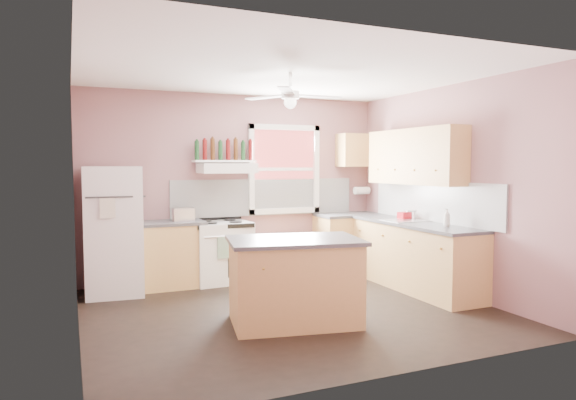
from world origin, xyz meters
name	(u,v)px	position (x,y,z in m)	size (l,w,h in m)	color
floor	(290,310)	(0.00, 0.00, 0.00)	(4.50, 4.50, 0.00)	black
ceiling	(290,72)	(0.00, 0.00, 2.70)	(4.50, 4.50, 0.00)	white
wall_back	(237,186)	(0.00, 2.02, 1.35)	(4.50, 0.05, 2.70)	#885D5E
wall_right	(450,189)	(2.27, 0.00, 1.35)	(0.05, 4.00, 2.70)	#885D5E
wall_left	(73,198)	(-2.27, 0.00, 1.35)	(0.05, 4.00, 2.70)	#885D5E
backsplash_back	(266,197)	(0.45, 1.99, 1.18)	(2.90, 0.03, 0.55)	white
backsplash_right	(432,201)	(2.23, 0.30, 1.18)	(0.03, 2.60, 0.55)	white
window_view	(284,169)	(0.75, 1.98, 1.60)	(1.00, 0.02, 1.20)	maroon
window_frame	(285,169)	(0.75, 1.96, 1.60)	(1.16, 0.07, 1.36)	white
refrigerator	(114,231)	(-1.79, 1.55, 0.82)	(0.70, 0.68, 1.65)	white
base_cabinet_left	(170,255)	(-1.06, 1.70, 0.43)	(0.90, 0.60, 0.86)	tan
counter_left	(169,223)	(-1.06, 1.70, 0.88)	(0.92, 0.62, 0.04)	#3E3E41
toaster	(183,215)	(-0.88, 1.66, 0.99)	(0.28, 0.16, 0.18)	silver
stove	(221,252)	(-0.34, 1.70, 0.43)	(0.80, 0.64, 0.86)	white
range_hood	(227,168)	(-0.23, 1.75, 1.62)	(0.78, 0.50, 0.14)	white
bottle_shelf	(224,161)	(-0.23, 1.87, 1.72)	(0.90, 0.26, 0.03)	white
cart	(284,258)	(0.65, 1.75, 0.27)	(0.53, 0.36, 0.53)	tan
base_cabinet_corner	(349,243)	(1.75, 1.70, 0.43)	(1.00, 0.60, 0.86)	tan
base_cabinet_right	(414,257)	(1.95, 0.30, 0.43)	(0.60, 2.20, 0.86)	tan
counter_corner	(349,215)	(1.75, 1.70, 0.88)	(1.02, 0.62, 0.04)	#3E3E41
counter_right	(414,224)	(1.94, 0.30, 0.88)	(0.62, 2.22, 0.04)	#3E3E41
sink	(405,221)	(1.94, 0.50, 0.90)	(0.55, 0.45, 0.03)	silver
faucet	(415,215)	(2.10, 0.50, 0.97)	(0.03, 0.03, 0.14)	silver
upper_cabinet_right	(415,157)	(2.08, 0.50, 1.78)	(0.33, 1.80, 0.76)	tan
upper_cabinet_corner	(357,150)	(1.95, 1.83, 1.90)	(0.60, 0.33, 0.52)	tan
paper_towel	(362,191)	(2.07, 1.86, 1.25)	(0.12, 0.12, 0.26)	white
island	(294,283)	(-0.15, -0.45, 0.43)	(1.29, 0.82, 0.86)	tan
island_top	(294,240)	(-0.15, -0.45, 0.88)	(1.37, 0.89, 0.04)	#3E3E41
ceiling_fan_hub	(290,95)	(0.00, 0.00, 2.45)	(0.20, 0.20, 0.08)	white
soap_bottle	(447,218)	(2.02, -0.25, 1.01)	(0.09, 0.09, 0.23)	silver
red_caddy	(404,216)	(2.06, 0.69, 0.95)	(0.18, 0.12, 0.10)	#B30F19
wine_bottles	(224,150)	(-0.23, 1.87, 1.88)	(0.86, 0.06, 0.31)	#143819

